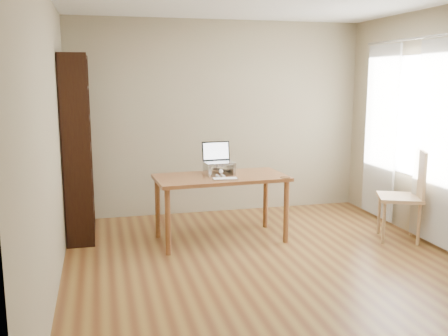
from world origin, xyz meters
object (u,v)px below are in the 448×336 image
at_px(keyboard, 225,179).
at_px(chair, 406,191).
at_px(bookshelf, 78,148).
at_px(laptop, 218,157).
at_px(cat, 216,168).
at_px(desk, 221,184).

xyz_separation_m(keyboard, chair, (2.07, -0.27, -0.19)).
height_order(bookshelf, laptop, bookshelf).
distance_m(bookshelf, laptop, 1.61).
bearing_deg(keyboard, cat, 98.87).
height_order(laptop, keyboard, laptop).
distance_m(bookshelf, chair, 3.79).
relative_size(laptop, chair, 0.33).
distance_m(desk, cat, 0.20).
xyz_separation_m(bookshelf, keyboard, (1.55, -0.76, -0.29)).
distance_m(bookshelf, cat, 1.60).
height_order(desk, cat, cat).
distance_m(desk, keyboard, 0.24).
distance_m(laptop, cat, 0.13).
distance_m(bookshelf, keyboard, 1.75).
relative_size(laptop, keyboard, 1.20).
distance_m(cat, chair, 2.19).
distance_m(laptop, chair, 2.19).
bearing_deg(desk, cat, 100.80).
xyz_separation_m(desk, laptop, (-0.00, 0.14, 0.28)).
height_order(desk, keyboard, keyboard).
bearing_deg(desk, chair, -16.51).
distance_m(keyboard, cat, 0.34).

